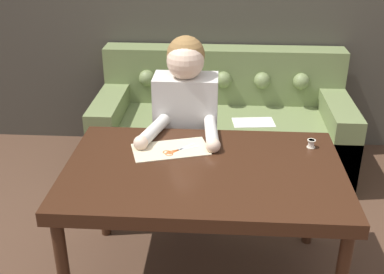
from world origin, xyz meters
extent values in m
cube|color=#381E11|center=(-0.11, 0.08, 0.69)|extent=(1.39, 0.89, 0.07)
cylinder|color=#381E11|center=(-0.74, 0.47, 0.33)|extent=(0.06, 0.06, 0.66)
cylinder|color=#381E11|center=(0.53, 0.47, 0.33)|extent=(0.06, 0.06, 0.66)
cube|color=olive|center=(-0.02, 1.40, 0.22)|extent=(1.92, 0.89, 0.44)
cube|color=olive|center=(-0.02, 1.74, 0.66)|extent=(1.92, 0.22, 0.44)
cube|color=olive|center=(-0.88, 1.40, 0.30)|extent=(0.20, 0.89, 0.60)
cube|color=olive|center=(0.84, 1.40, 0.30)|extent=(0.20, 0.89, 0.60)
sphere|color=olive|center=(-0.63, 1.61, 0.66)|extent=(0.13, 0.13, 0.13)
sphere|color=olive|center=(-0.32, 1.61, 0.66)|extent=(0.13, 0.13, 0.13)
sphere|color=olive|center=(-0.02, 1.61, 0.66)|extent=(0.13, 0.13, 0.13)
sphere|color=olive|center=(0.29, 1.61, 0.66)|extent=(0.13, 0.13, 0.13)
sphere|color=olive|center=(0.59, 1.61, 0.66)|extent=(0.13, 0.13, 0.13)
cube|color=white|center=(0.22, 1.29, 0.44)|extent=(0.32, 0.21, 0.00)
cylinder|color=#33281E|center=(-0.24, 0.70, 0.22)|extent=(0.28, 0.28, 0.45)
cube|color=beige|center=(-0.24, 0.70, 0.72)|extent=(0.38, 0.22, 0.55)
sphere|color=beige|center=(-0.24, 0.68, 1.09)|extent=(0.22, 0.22, 0.22)
sphere|color=olive|center=(-0.24, 0.71, 1.12)|extent=(0.22, 0.22, 0.22)
cylinder|color=beige|center=(-0.41, 0.42, 0.76)|extent=(0.16, 0.34, 0.07)
sphere|color=beige|center=(-0.45, 0.26, 0.76)|extent=(0.08, 0.08, 0.08)
cylinder|color=beige|center=(-0.08, 0.42, 0.76)|extent=(0.10, 0.34, 0.07)
sphere|color=beige|center=(-0.07, 0.26, 0.76)|extent=(0.08, 0.08, 0.08)
cube|color=beige|center=(-0.29, 0.26, 0.73)|extent=(0.45, 0.32, 0.00)
cube|color=silver|center=(-0.21, 0.30, 0.73)|extent=(0.08, 0.09, 0.00)
cube|color=#D1511E|center=(-0.27, 0.23, 0.73)|extent=(0.06, 0.06, 0.00)
torus|color=#D1511E|center=(-0.29, 0.20, 0.73)|extent=(0.04, 0.04, 0.01)
cube|color=silver|center=(-0.20, 0.28, 0.73)|extent=(0.10, 0.06, 0.00)
cube|color=#D1511E|center=(-0.28, 0.24, 0.73)|extent=(0.07, 0.04, 0.00)
torus|color=#D1511E|center=(-0.31, 0.22, 0.73)|extent=(0.04, 0.04, 0.01)
cylinder|color=silver|center=(-0.25, 0.25, 0.73)|extent=(0.01, 0.01, 0.01)
cylinder|color=beige|center=(0.46, 0.34, 0.75)|extent=(0.03, 0.03, 0.04)
cylinder|color=beige|center=(0.46, 0.34, 0.77)|extent=(0.04, 0.04, 0.00)
cylinder|color=beige|center=(0.46, 0.34, 0.73)|extent=(0.04, 0.04, 0.00)
camera|label=1|loc=(-0.03, -2.01, 1.90)|focal=45.00mm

